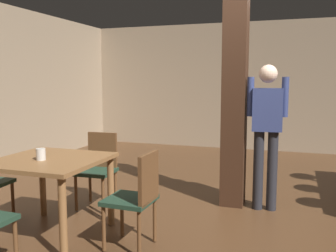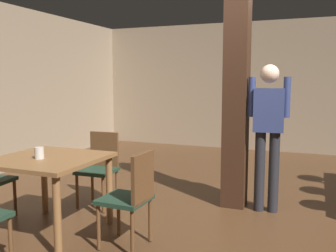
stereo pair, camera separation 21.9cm
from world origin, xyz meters
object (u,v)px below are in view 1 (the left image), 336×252
object	(u,v)px
standing_person	(267,127)
napkin_cup	(41,154)
dining_table	(50,171)
chair_east	(137,195)
chair_north	(99,166)

from	to	relation	value
standing_person	napkin_cup	bearing A→B (deg)	-142.21
dining_table	napkin_cup	bearing A→B (deg)	-112.05
dining_table	chair_east	bearing A→B (deg)	-0.23
chair_north	napkin_cup	world-z (taller)	chair_north
napkin_cup	standing_person	distance (m)	2.52
dining_table	standing_person	distance (m)	2.46
chair_north	napkin_cup	xyz separation A→B (m)	(-0.05, -1.00, 0.33)
napkin_cup	chair_east	bearing A→B (deg)	4.88
chair_east	standing_person	bearing A→B (deg)	55.05
chair_north	standing_person	size ratio (longest dim) A/B	0.52
chair_north	chair_east	size ratio (longest dim) A/B	1.00
chair_north	chair_east	world-z (taller)	same
chair_east	napkin_cup	size ratio (longest dim) A/B	7.86
chair_north	chair_east	xyz separation A→B (m)	(0.91, -0.92, 0.00)
dining_table	chair_east	distance (m)	0.94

